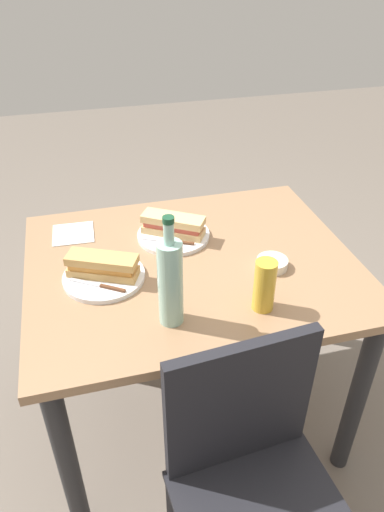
# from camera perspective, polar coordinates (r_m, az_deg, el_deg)

# --- Properties ---
(ground_plane) EXTENTS (8.00, 8.00, 0.00)m
(ground_plane) POSITION_cam_1_polar(r_m,az_deg,el_deg) (2.05, 0.00, -17.61)
(ground_plane) COLOR #6B6056
(dining_table) EXTENTS (1.04, 0.85, 0.73)m
(dining_table) POSITION_cam_1_polar(r_m,az_deg,el_deg) (1.60, 0.00, -4.01)
(dining_table) COLOR #997251
(dining_table) RESTS_ON ground
(chair_far) EXTENTS (0.43, 0.43, 0.87)m
(chair_far) POSITION_cam_1_polar(r_m,az_deg,el_deg) (1.31, 7.29, -25.06)
(chair_far) COLOR black
(chair_far) RESTS_ON ground
(plate_near) EXTENTS (0.25, 0.25, 0.01)m
(plate_near) POSITION_cam_1_polar(r_m,az_deg,el_deg) (1.65, -2.22, 2.50)
(plate_near) COLOR white
(plate_near) RESTS_ON dining_table
(baguette_sandwich_near) EXTENTS (0.22, 0.17, 0.07)m
(baguette_sandwich_near) POSITION_cam_1_polar(r_m,az_deg,el_deg) (1.63, -2.26, 3.74)
(baguette_sandwich_near) COLOR #DBB77A
(baguette_sandwich_near) RESTS_ON plate_near
(knife_near) EXTENTS (0.17, 0.09, 0.01)m
(knife_near) POSITION_cam_1_polar(r_m,az_deg,el_deg) (1.60, -2.51, 1.76)
(knife_near) COLOR silver
(knife_near) RESTS_ON plate_near
(plate_far) EXTENTS (0.25, 0.25, 0.01)m
(plate_far) POSITION_cam_1_polar(r_m,az_deg,el_deg) (1.48, -10.45, -2.43)
(plate_far) COLOR white
(plate_far) RESTS_ON dining_table
(baguette_sandwich_far) EXTENTS (0.22, 0.15, 0.07)m
(baguette_sandwich_far) POSITION_cam_1_polar(r_m,az_deg,el_deg) (1.46, -10.62, -1.12)
(baguette_sandwich_far) COLOR tan
(baguette_sandwich_far) RESTS_ON plate_far
(knife_far) EXTENTS (0.16, 0.11, 0.01)m
(knife_far) POSITION_cam_1_polar(r_m,az_deg,el_deg) (1.43, -10.82, -3.51)
(knife_far) COLOR silver
(knife_far) RESTS_ON plate_far
(water_bottle) EXTENTS (0.07, 0.07, 0.32)m
(water_bottle) POSITION_cam_1_polar(r_m,az_deg,el_deg) (1.23, -2.60, -3.05)
(water_bottle) COLOR #99C6B7
(water_bottle) RESTS_ON dining_table
(beer_glass) EXTENTS (0.06, 0.06, 0.16)m
(beer_glass) POSITION_cam_1_polar(r_m,az_deg,el_deg) (1.32, 8.64, -3.50)
(beer_glass) COLOR gold
(beer_glass) RESTS_ON dining_table
(olive_bowl) EXTENTS (0.10, 0.10, 0.03)m
(olive_bowl) POSITION_cam_1_polar(r_m,az_deg,el_deg) (1.52, 9.54, -0.87)
(olive_bowl) COLOR silver
(olive_bowl) RESTS_ON dining_table
(paper_napkin) EXTENTS (0.15, 0.15, 0.00)m
(paper_napkin) POSITION_cam_1_polar(r_m,az_deg,el_deg) (1.72, -13.99, 2.61)
(paper_napkin) COLOR white
(paper_napkin) RESTS_ON dining_table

